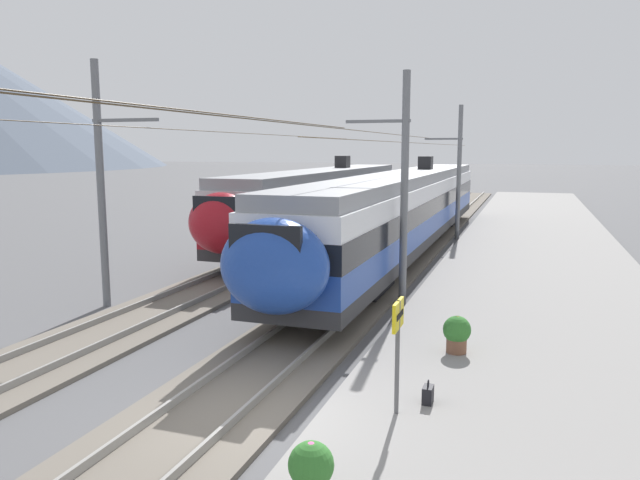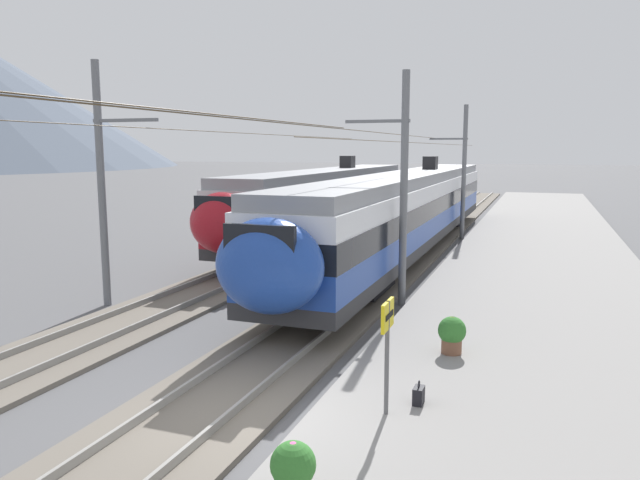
% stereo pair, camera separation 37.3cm
% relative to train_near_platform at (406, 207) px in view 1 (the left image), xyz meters
% --- Properties ---
extents(ground_plane, '(400.00, 400.00, 0.00)m').
position_rel_train_near_platform_xyz_m(ground_plane, '(-18.96, -0.95, -2.23)').
color(ground_plane, '#565659').
extents(platform_slab, '(120.00, 7.73, 0.29)m').
position_rel_train_near_platform_xyz_m(platform_slab, '(-18.96, -5.97, -2.08)').
color(platform_slab, gray).
rests_on(platform_slab, ground).
extents(track_near, '(120.00, 3.00, 0.28)m').
position_rel_train_near_platform_xyz_m(track_near, '(-18.96, -0.00, -2.16)').
color(track_near, '#6B6359').
rests_on(track_near, ground).
extents(train_near_platform, '(32.75, 2.91, 4.27)m').
position_rel_train_near_platform_xyz_m(train_near_platform, '(0.00, 0.00, 0.00)').
color(train_near_platform, '#2D2D30').
rests_on(train_near_platform, track_near).
extents(train_far_track, '(23.61, 2.86, 4.27)m').
position_rel_train_near_platform_xyz_m(train_far_track, '(2.32, 5.04, -0.01)').
color(train_far_track, '#2D2D30').
rests_on(train_far_track, track_far).
extents(catenary_mast_mid, '(39.57, 2.07, 7.32)m').
position_rel_train_near_platform_xyz_m(catenary_mast_mid, '(-9.43, -1.64, 1.62)').
color(catenary_mast_mid, slate).
rests_on(catenary_mast_mid, ground).
extents(catenary_mast_east, '(39.57, 2.07, 7.30)m').
position_rel_train_near_platform_xyz_m(catenary_mast_east, '(5.73, -1.64, 1.58)').
color(catenary_mast_east, slate).
rests_on(catenary_mast_east, ground).
extents(catenary_mast_far_side, '(39.57, 2.30, 7.61)m').
position_rel_train_near_platform_xyz_m(catenary_mast_far_side, '(-12.73, 6.90, 1.75)').
color(catenary_mast_far_side, slate).
rests_on(catenary_mast_far_side, ground).
extents(platform_sign, '(0.70, 0.08, 2.05)m').
position_rel_train_near_platform_xyz_m(platform_sign, '(-18.12, -3.42, -0.43)').
color(platform_sign, '#59595B').
rests_on(platform_sign, platform_slab).
extents(handbag_near_sign, '(0.32, 0.18, 0.45)m').
position_rel_train_near_platform_xyz_m(handbag_near_sign, '(-17.50, -3.88, -1.77)').
color(handbag_near_sign, black).
rests_on(handbag_near_sign, platform_slab).
extents(potted_plant_platform_edge, '(0.64, 0.64, 0.86)m').
position_rel_train_near_platform_xyz_m(potted_plant_platform_edge, '(-14.46, -4.04, -1.45)').
color(potted_plant_platform_edge, brown).
rests_on(potted_plant_platform_edge, platform_slab).
extents(potted_plant_by_shelter, '(0.61, 0.61, 0.86)m').
position_rel_train_near_platform_xyz_m(potted_plant_by_shelter, '(-21.24, -2.94, -1.44)').
color(potted_plant_by_shelter, brown).
rests_on(potted_plant_by_shelter, platform_slab).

